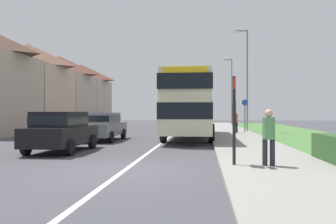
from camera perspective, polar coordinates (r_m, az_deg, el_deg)
name	(u,v)px	position (r m, az deg, el deg)	size (l,w,h in m)	color
ground_plane	(125,170)	(9.73, -7.06, -9.44)	(120.00, 120.00, 0.00)	#424247
lane_marking_centre	(161,144)	(17.56, -1.19, -5.22)	(0.14, 60.00, 0.01)	silver
pavement_near_side	(251,147)	(15.57, 13.48, -5.67)	(3.20, 68.00, 0.12)	gray
double_decker_bus	(190,103)	(21.12, 3.58, 1.46)	(2.80, 11.27, 3.70)	beige
parked_car_black	(61,130)	(14.52, -17.16, -2.82)	(1.88, 4.09, 1.61)	black
parked_car_grey	(102,125)	(19.67, -10.86, -2.13)	(1.97, 4.48, 1.57)	slate
pedestrian_at_stop	(269,135)	(9.92, 16.24, -3.59)	(0.34, 0.34, 1.67)	#23232D
pedestrian_walking_away	(235,121)	(25.22, 11.03, -1.43)	(0.34, 0.34, 1.67)	#23232D
bus_stop_sign	(234,114)	(9.88, 10.82, -0.33)	(0.09, 0.52, 2.60)	black
cycle_route_sign	(245,114)	(25.97, 12.54, -0.39)	(0.44, 0.08, 2.52)	slate
street_lamp_near	(335,0)	(9.83, 25.79, 16.21)	(1.14, 0.20, 7.58)	slate
street_lamp_mid	(246,74)	(28.14, 12.71, 6.10)	(1.14, 0.20, 8.08)	slate
street_lamp_far	(231,88)	(42.37, 10.32, 3.96)	(1.14, 0.20, 7.97)	slate
house_terrace_far_side	(45,89)	(35.79, -19.64, 3.51)	(6.28, 26.27, 7.61)	tan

